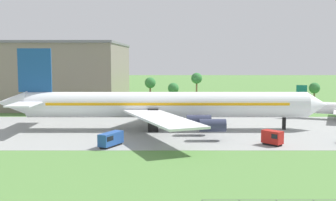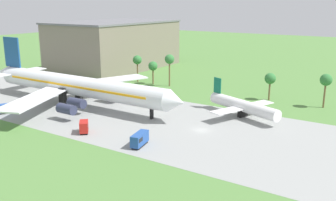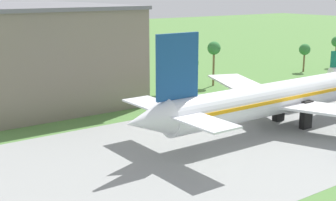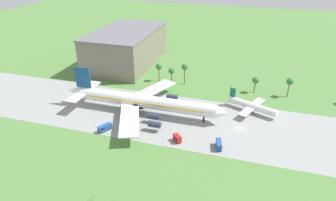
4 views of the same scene
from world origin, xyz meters
The scene contains 9 objects.
ground_plane centered at (0.00, 0.00, 0.00)m, with size 600.00×600.00×0.00m, color #517F3D.
taxiway_strip centered at (0.00, 0.00, 0.01)m, with size 320.00×44.00×0.02m.
jet_airliner centered at (-45.11, 0.95, 5.93)m, with size 79.15×59.16×19.38m.
regional_aircraft centered at (4.25, 16.49, 3.08)m, with size 23.29×21.33×9.36m.
baggage_tug centered at (-54.85, -18.65, 1.48)m, with size 4.55×6.31×2.77m.
fuel_truck centered at (-6.44, -16.90, 1.57)m, with size 3.17×6.07×2.95m.
catering_van centered at (-23.01, -17.36, 1.56)m, with size 4.16×4.26×2.92m.
terminal_building centered at (-79.11, 60.02, 11.23)m, with size 36.72×61.20×22.44m.
palm_tree_row centered at (1.82, 38.75, 8.16)m, with size 115.68×3.60×12.18m.
Camera 2 is at (41.17, -78.75, 30.80)m, focal length 40.00 mm.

